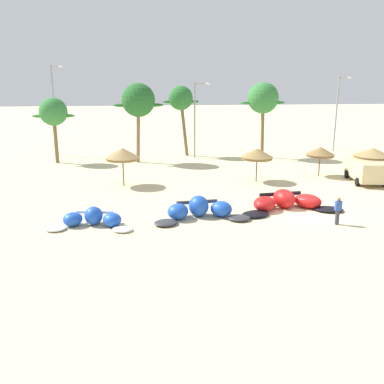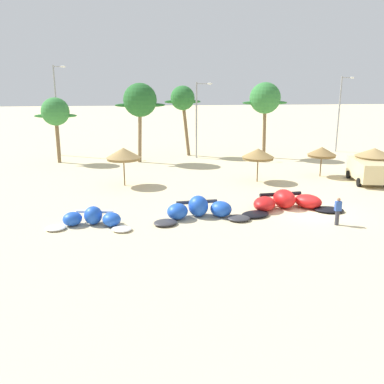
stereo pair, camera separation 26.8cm
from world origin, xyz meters
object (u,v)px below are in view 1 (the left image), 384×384
(kite_far_left, at_px, (92,219))
(person_near_kites, at_px, (338,211))
(kite_left, at_px, (200,210))
(parked_car_second, at_px, (365,169))
(palm_center_left, at_px, (263,99))
(lamppost_east_center, at_px, (338,110))
(beach_umbrella_middle, at_px, (257,154))
(beach_umbrella_near_palms, at_px, (320,152))
(palm_leftmost, at_px, (53,113))
(kite_left_of_center, at_px, (286,202))
(beach_umbrella_near_van, at_px, (123,154))
(beach_umbrella_outermost, at_px, (373,153))
(lamppost_west_center, at_px, (196,116))
(lamppost_west, at_px, (55,107))
(palm_left, at_px, (138,101))
(palm_left_of_gap, at_px, (181,99))

(kite_far_left, relative_size, person_near_kites, 3.13)
(kite_left, bearing_deg, parked_car_second, 26.64)
(kite_left, height_order, palm_center_left, palm_center_left)
(lamppost_east_center, bearing_deg, beach_umbrella_middle, -134.37)
(beach_umbrella_near_palms, bearing_deg, palm_leftmost, 157.96)
(kite_left_of_center, xyz_separation_m, palm_leftmost, (-17.57, 18.69, 4.61))
(beach_umbrella_middle, height_order, beach_umbrella_near_palms, beach_umbrella_middle)
(beach_umbrella_near_palms, distance_m, palm_center_left, 10.96)
(kite_far_left, xyz_separation_m, kite_left_of_center, (12.14, 1.74, 0.05))
(beach_umbrella_near_van, distance_m, beach_umbrella_near_palms, 16.94)
(beach_umbrella_outermost, distance_m, palm_leftmost, 30.10)
(lamppost_west_center, bearing_deg, beach_umbrella_middle, -74.50)
(beach_umbrella_near_palms, xyz_separation_m, palm_center_left, (-2.24, 9.90, 4.14))
(beach_umbrella_near_van, bearing_deg, beach_umbrella_middle, -0.07)
(beach_umbrella_middle, relative_size, lamppost_west, 0.28)
(kite_left, bearing_deg, palm_center_left, 63.65)
(palm_left, bearing_deg, kite_far_left, -98.72)
(kite_far_left, height_order, palm_center_left, palm_center_left)
(beach_umbrella_near_van, distance_m, lamppost_west, 17.31)
(beach_umbrella_middle, distance_m, parked_car_second, 9.02)
(beach_umbrella_near_van, relative_size, lamppost_east_center, 0.35)
(lamppost_west, bearing_deg, beach_umbrella_near_palms, -29.94)
(beach_umbrella_near_palms, bearing_deg, beach_umbrella_middle, -168.41)
(palm_center_left, height_order, lamppost_east_center, lamppost_east_center)
(kite_left_of_center, relative_size, beach_umbrella_near_van, 2.35)
(palm_center_left, bearing_deg, palm_left_of_gap, 164.41)
(person_near_kites, bearing_deg, kite_far_left, 173.34)
(parked_car_second, relative_size, palm_left, 0.63)
(beach_umbrella_middle, distance_m, beach_umbrella_outermost, 9.93)
(beach_umbrella_outermost, height_order, palm_leftmost, palm_leftmost)
(kite_left_of_center, xyz_separation_m, lamppost_west_center, (-3.03, 19.70, 4.08))
(beach_umbrella_outermost, bearing_deg, parked_car_second, -137.63)
(kite_left_of_center, bearing_deg, palm_center_left, 77.90)
(kite_left_of_center, height_order, lamppost_west, lamppost_west)
(kite_far_left, relative_size, lamppost_east_center, 0.58)
(palm_leftmost, xyz_separation_m, lamppost_west, (-0.59, 4.42, 0.32))
(lamppost_west, bearing_deg, beach_umbrella_near_van, -63.68)
(palm_left_of_gap, bearing_deg, person_near_kites, -75.67)
(kite_left, xyz_separation_m, person_near_kites, (7.66, -2.31, 0.33))
(lamppost_west_center, bearing_deg, parked_car_second, -47.52)
(kite_left, relative_size, palm_leftmost, 0.93)
(kite_far_left, bearing_deg, kite_left, 6.14)
(palm_left_of_gap, xyz_separation_m, lamppost_west_center, (1.45, -1.61, -1.67))
(kite_left, distance_m, beach_umbrella_middle, 10.91)
(person_near_kites, bearing_deg, palm_center_left, 84.27)
(parked_car_second, relative_size, person_near_kites, 3.11)
(kite_left, distance_m, lamppost_west, 27.57)
(lamppost_west_center, bearing_deg, lamppost_east_center, 7.21)
(beach_umbrella_near_van, bearing_deg, person_near_kites, -41.99)
(kite_left_of_center, xyz_separation_m, palm_center_left, (4.06, 18.93, 5.84))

